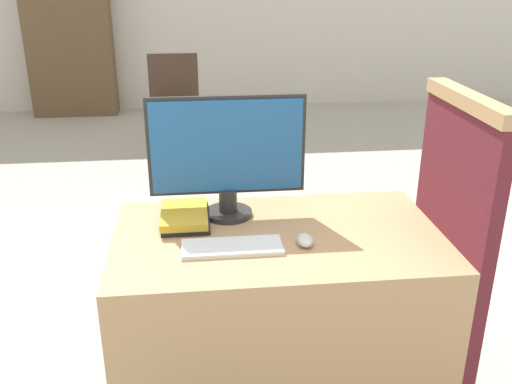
% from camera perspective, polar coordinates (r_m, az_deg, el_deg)
% --- Properties ---
extents(desk, '(1.22, 0.73, 0.78)m').
position_cam_1_polar(desk, '(2.33, 2.07, -12.81)').
color(desk, tan).
rests_on(desk, ground_plane).
extents(carrel_divider, '(0.07, 0.57, 1.31)m').
position_cam_1_polar(carrel_divider, '(2.29, 18.53, -6.65)').
color(carrel_divider, '#5B1E28').
rests_on(carrel_divider, ground_plane).
extents(monitor, '(0.61, 0.19, 0.48)m').
position_cam_1_polar(monitor, '(2.19, -2.91, 3.82)').
color(monitor, '#282828').
rests_on(monitor, desk).
extents(keyboard, '(0.36, 0.14, 0.02)m').
position_cam_1_polar(keyboard, '(2.02, -2.41, -5.53)').
color(keyboard, white).
rests_on(keyboard, desk).
extents(mouse, '(0.06, 0.09, 0.04)m').
position_cam_1_polar(mouse, '(2.05, 4.93, -4.83)').
color(mouse, silver).
rests_on(mouse, desk).
extents(book_stack, '(0.19, 0.27, 0.05)m').
position_cam_1_polar(book_stack, '(2.23, -7.12, -2.44)').
color(book_stack, '#232328').
rests_on(book_stack, desk).
extents(far_chair, '(0.44, 0.44, 0.97)m').
position_cam_1_polar(far_chair, '(5.17, -8.16, 8.67)').
color(far_chair, '#38281E').
rests_on(far_chair, ground_plane).
extents(bookshelf_far, '(0.96, 0.32, 1.82)m').
position_cam_1_polar(bookshelf_far, '(7.15, -18.19, 14.53)').
color(bookshelf_far, brown).
rests_on(bookshelf_far, ground_plane).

